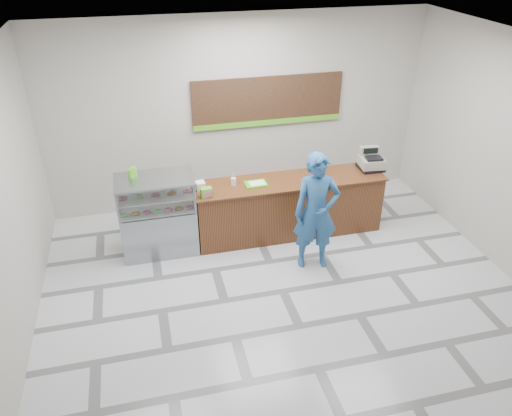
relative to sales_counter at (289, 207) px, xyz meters
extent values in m
plane|color=silver|center=(-0.55, -1.55, -0.52)|extent=(7.00, 7.00, 0.00)
plane|color=#B4AFA5|center=(-0.55, 1.45, 1.23)|extent=(7.00, 0.00, 7.00)
plane|color=silver|center=(-0.55, -1.55, 2.98)|extent=(7.00, 7.00, 0.00)
cube|color=brown|center=(0.00, 0.00, -0.02)|extent=(3.20, 0.70, 1.00)
cube|color=brown|center=(0.00, 0.00, 0.50)|extent=(3.26, 0.76, 0.03)
cube|color=gray|center=(-2.22, 0.00, -0.12)|extent=(1.20, 0.70, 0.80)
cube|color=white|center=(-2.22, 0.00, 0.53)|extent=(1.20, 0.70, 0.50)
cube|color=gray|center=(-2.22, 0.00, 0.80)|extent=(1.22, 0.72, 0.03)
cube|color=silver|center=(-2.22, 0.00, 0.30)|extent=(1.14, 0.64, 0.02)
cube|color=silver|center=(-2.22, 0.00, 0.54)|extent=(1.14, 0.64, 0.02)
torus|color=#8CD882|center=(-2.72, -0.10, 0.34)|extent=(0.15, 0.15, 0.05)
torus|color=#A87423|center=(-2.55, -0.10, 0.34)|extent=(0.15, 0.15, 0.05)
torus|color=#D15691|center=(-2.39, -0.10, 0.34)|extent=(0.15, 0.15, 0.05)
torus|color=#8CD882|center=(-2.22, -0.10, 0.34)|extent=(0.15, 0.15, 0.05)
torus|color=#D15691|center=(-2.05, -0.10, 0.34)|extent=(0.15, 0.15, 0.05)
torus|color=#A87423|center=(-1.89, -0.10, 0.34)|extent=(0.15, 0.15, 0.05)
torus|color=#D15691|center=(-1.72, -0.10, 0.34)|extent=(0.15, 0.15, 0.05)
torus|color=#D15691|center=(-2.72, 0.05, 0.58)|extent=(0.15, 0.15, 0.05)
torus|color=#8CD882|center=(-2.47, 0.05, 0.58)|extent=(0.15, 0.15, 0.05)
torus|color=#D15691|center=(-2.22, 0.05, 0.58)|extent=(0.15, 0.15, 0.05)
torus|color=#A87423|center=(-1.97, 0.05, 0.58)|extent=(0.15, 0.15, 0.05)
torus|color=#D15691|center=(-1.72, 0.05, 0.58)|extent=(0.15, 0.15, 0.05)
cube|color=black|center=(0.00, 1.41, 1.43)|extent=(2.80, 0.05, 0.90)
cube|color=#57B023|center=(0.00, 1.38, 1.03)|extent=(2.80, 0.02, 0.10)
cube|color=black|center=(1.50, 0.07, 0.54)|extent=(0.40, 0.40, 0.06)
cube|color=gray|center=(1.50, 0.07, 0.65)|extent=(0.44, 0.46, 0.16)
cube|color=black|center=(1.50, -0.01, 0.75)|extent=(0.30, 0.23, 0.04)
cube|color=gray|center=(1.50, 0.19, 0.81)|extent=(0.35, 0.13, 0.16)
cube|color=black|center=(1.50, 0.14, 0.83)|extent=(0.26, 0.04, 0.10)
cube|color=black|center=(0.59, 0.03, 0.54)|extent=(0.12, 0.19, 0.04)
cube|color=#3AC913|center=(-0.59, -0.01, 0.52)|extent=(0.37, 0.27, 0.02)
cube|color=white|center=(-0.57, -0.01, 0.53)|extent=(0.26, 0.19, 0.00)
cube|color=white|center=(-1.50, 0.04, 0.58)|extent=(0.17, 0.17, 0.13)
cylinder|color=silver|center=(-0.95, 0.05, 0.58)|extent=(0.09, 0.09, 0.13)
cube|color=#57B023|center=(-1.44, -0.23, 0.59)|extent=(0.18, 0.13, 0.15)
cylinder|color=#D15691|center=(0.53, -0.22, 0.52)|extent=(0.17, 0.17, 0.00)
cylinder|color=#57B023|center=(-2.51, 0.15, 0.89)|extent=(0.10, 0.10, 0.16)
cylinder|color=#57B023|center=(-2.55, 0.11, 0.89)|extent=(0.09, 0.09, 0.14)
imported|color=#26568D|center=(0.12, -0.98, 0.44)|extent=(0.76, 0.56, 1.91)
camera|label=1|loc=(-2.35, -7.10, 4.29)|focal=35.00mm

